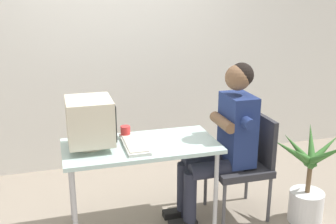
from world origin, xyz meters
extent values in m
cube|color=silver|center=(0.30, 1.40, 1.50)|extent=(8.00, 0.10, 3.00)
cylinder|color=#B7B7BC|center=(-0.56, -0.25, 0.35)|extent=(0.04, 0.04, 0.71)
cylinder|color=#B7B7BC|center=(0.56, -0.25, 0.35)|extent=(0.04, 0.04, 0.71)
cylinder|color=#B7B7BC|center=(-0.56, 0.25, 0.35)|extent=(0.04, 0.04, 0.71)
cylinder|color=#B7B7BC|center=(0.56, 0.25, 0.35)|extent=(0.04, 0.04, 0.71)
cube|color=silver|center=(0.00, 0.00, 0.72)|extent=(1.24, 0.62, 0.03)
cylinder|color=beige|center=(-0.39, 0.04, 0.75)|extent=(0.20, 0.20, 0.02)
cylinder|color=beige|center=(-0.39, 0.04, 0.77)|extent=(0.06, 0.06, 0.03)
cube|color=beige|center=(-0.39, 0.04, 0.96)|extent=(0.34, 0.39, 0.34)
cube|color=black|center=(-0.21, 0.04, 0.96)|extent=(0.01, 0.33, 0.28)
cube|color=silver|center=(-0.05, -0.02, 0.75)|extent=(0.18, 0.47, 0.02)
cube|color=beige|center=(-0.05, -0.02, 0.77)|extent=(0.15, 0.43, 0.01)
cylinder|color=#4C4C51|center=(0.64, -0.25, 0.21)|extent=(0.03, 0.03, 0.42)
cylinder|color=#4C4C51|center=(1.05, -0.25, 0.21)|extent=(0.03, 0.03, 0.42)
cylinder|color=#4C4C51|center=(0.64, 0.17, 0.21)|extent=(0.03, 0.03, 0.42)
cylinder|color=#4C4C51|center=(1.05, 0.17, 0.21)|extent=(0.03, 0.03, 0.42)
cube|color=#2D2D33|center=(0.84, -0.04, 0.45)|extent=(0.48, 0.48, 0.06)
cube|color=#2D2D33|center=(1.06, -0.04, 0.69)|extent=(0.04, 0.43, 0.42)
cube|color=navy|center=(0.82, -0.04, 0.80)|extent=(0.22, 0.34, 0.60)
sphere|color=brown|center=(0.80, -0.04, 1.24)|extent=(0.21, 0.21, 0.21)
sphere|color=black|center=(0.83, -0.04, 1.26)|extent=(0.20, 0.20, 0.20)
cylinder|color=#262838|center=(0.60, -0.13, 0.50)|extent=(0.45, 0.14, 0.14)
cylinder|color=#262838|center=(0.60, 0.05, 0.50)|extent=(0.45, 0.14, 0.14)
cylinder|color=#262838|center=(0.38, -0.13, 0.25)|extent=(0.11, 0.11, 0.50)
cylinder|color=#262838|center=(0.38, 0.05, 0.25)|extent=(0.11, 0.11, 0.50)
cube|color=black|center=(0.32, -0.13, 0.03)|extent=(0.24, 0.09, 0.06)
cube|color=black|center=(0.32, 0.05, 0.03)|extent=(0.24, 0.09, 0.06)
cylinder|color=navy|center=(0.80, -0.24, 0.92)|extent=(0.09, 0.14, 0.09)
cylinder|color=navy|center=(0.80, 0.16, 0.92)|extent=(0.09, 0.14, 0.09)
cylinder|color=brown|center=(0.68, -0.04, 0.87)|extent=(0.09, 0.34, 0.09)
cylinder|color=silver|center=(1.37, -0.33, 0.14)|extent=(0.29, 0.29, 0.27)
cylinder|color=brown|center=(1.37, -0.33, 0.42)|extent=(0.04, 0.04, 0.28)
cone|color=#376B2E|center=(1.50, -0.30, 0.63)|extent=(0.38, 0.16, 0.27)
cone|color=#376B2E|center=(1.43, -0.23, 0.67)|extent=(0.21, 0.30, 0.36)
cone|color=#376B2E|center=(1.33, -0.19, 0.61)|extent=(0.15, 0.39, 0.24)
cone|color=#376B2E|center=(1.25, -0.25, 0.62)|extent=(0.35, 0.28, 0.27)
cone|color=#376B2E|center=(1.25, -0.38, 0.64)|extent=(0.36, 0.23, 0.29)
cone|color=#376B2E|center=(1.34, -0.45, 0.64)|extent=(0.15, 0.37, 0.29)
cone|color=#376B2E|center=(1.44, -0.43, 0.65)|extent=(0.23, 0.33, 0.33)
cylinder|color=red|center=(-0.09, 0.18, 0.79)|extent=(0.08, 0.08, 0.10)
torus|color=red|center=(-0.09, 0.23, 0.79)|extent=(0.07, 0.01, 0.07)
camera|label=1|loc=(-0.63, -2.96, 1.93)|focal=43.19mm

